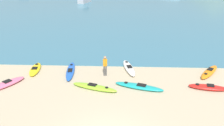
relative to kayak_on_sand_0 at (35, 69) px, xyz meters
name	(u,v)px	position (x,y,z in m)	size (l,w,h in m)	color
bay_water	(120,0)	(6.29, 36.14, -0.10)	(160.00, 70.00, 0.06)	teal
kayak_on_sand_0	(35,69)	(0.00, 0.00, 0.00)	(1.03, 2.70, 0.31)	yellow
kayak_on_sand_1	(139,86)	(8.18, -2.66, 0.00)	(3.51, 1.76, 0.31)	teal
kayak_on_sand_2	(6,84)	(-1.25, -2.74, 0.03)	(2.37, 2.92, 0.36)	#E5668C
kayak_on_sand_3	(70,71)	(2.90, -0.23, 0.00)	(0.95, 3.62, 0.30)	blue
kayak_on_sand_4	(208,87)	(12.95, -2.62, 0.02)	(2.74, 1.21, 0.35)	red
kayak_on_sand_5	(209,72)	(13.80, 0.00, 0.03)	(2.34, 2.95, 0.36)	orange
kayak_on_sand_6	(95,87)	(5.09, -2.91, 0.02)	(3.36, 1.73, 0.34)	#8CCC2D
kayak_on_sand_7	(129,68)	(7.53, 0.49, 0.04)	(1.32, 3.31, 0.38)	white
person_near_waterline	(105,65)	(5.68, -0.68, 0.78)	(0.32, 0.28, 1.60)	#4C4C4C
moored_boat_3	(85,0)	(-0.55, 32.51, 0.43)	(2.36, 3.60, 1.44)	#B2B2B7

